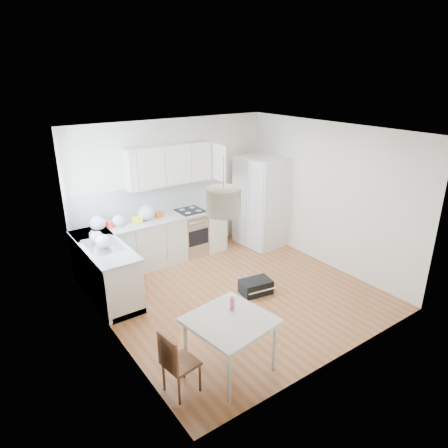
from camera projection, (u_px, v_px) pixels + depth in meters
name	position (u px, v px, depth m)	size (l,w,h in m)	color
floor	(236.00, 292.00, 6.79)	(4.20, 4.20, 0.00)	brown
ceiling	(238.00, 131.00, 5.83)	(4.20, 4.20, 0.00)	white
wall_back	(173.00, 188.00, 7.91)	(4.20, 4.20, 0.00)	white
wall_left	(107.00, 250.00, 5.18)	(4.20, 4.20, 0.00)	white
wall_right	(327.00, 196.00, 7.44)	(4.20, 4.20, 0.00)	white
window_glassblock	(78.00, 199.00, 5.92)	(0.02, 1.00, 1.00)	#BFE0F9
cabinets_back	(155.00, 242.00, 7.69)	(3.00, 0.60, 0.88)	silver
cabinets_left	(105.00, 271.00, 6.58)	(0.60, 1.80, 0.88)	silver
counter_back	(154.00, 220.00, 7.52)	(3.02, 0.64, 0.04)	#ACAFB1
counter_left	(102.00, 245.00, 6.42)	(0.64, 1.82, 0.04)	#ACAFB1
backsplash_back	(146.00, 200.00, 7.63)	(3.00, 0.01, 0.58)	silver
backsplash_left	(81.00, 232.00, 6.15)	(0.01, 1.80, 0.58)	silver
upper_cabinets	(169.00, 165.00, 7.52)	(1.70, 0.32, 0.75)	silver
range_oven	(191.00, 233.00, 8.12)	(0.50, 0.61, 0.88)	silver
sink	(103.00, 246.00, 6.37)	(0.50, 0.80, 0.16)	silver
refrigerator	(262.00, 202.00, 8.44)	(0.89, 0.94, 1.88)	white
dining_table	(230.00, 325.00, 4.82)	(1.05, 1.05, 0.73)	beige
dining_chair	(181.00, 361.00, 4.56)	(0.35, 0.35, 0.84)	#4E2717
drink_bottle	(232.00, 302.00, 4.95)	(0.06, 0.06, 0.21)	#DA3C63
gym_bag	(256.00, 287.00, 6.74)	(0.51, 0.34, 0.24)	black
pendant_lamp	(224.00, 202.00, 4.38)	(0.39, 0.39, 0.30)	tan
grocery_bag_a	(98.00, 223.00, 6.94)	(0.29, 0.24, 0.26)	silver
grocery_bag_b	(119.00, 221.00, 7.13)	(0.23, 0.20, 0.21)	silver
grocery_bag_c	(146.00, 213.00, 7.41)	(0.31, 0.26, 0.28)	silver
grocery_bag_d	(97.00, 237.00, 6.47)	(0.20, 0.17, 0.18)	silver
grocery_bag_e	(103.00, 241.00, 6.25)	(0.24, 0.21, 0.22)	silver
snack_orange	(159.00, 215.00, 7.59)	(0.14, 0.09, 0.10)	#D25412
snack_yellow	(137.00, 220.00, 7.29)	(0.17, 0.11, 0.12)	#FFF728
snack_red	(112.00, 224.00, 7.11)	(0.17, 0.11, 0.12)	red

